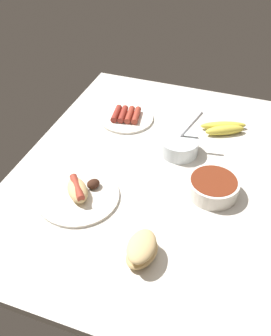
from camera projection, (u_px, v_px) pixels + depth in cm
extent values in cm
cube|color=silver|center=(152.00, 172.00, 131.44)|extent=(120.00, 90.00, 3.00)
cylinder|color=white|center=(78.00, 196.00, 119.65)|extent=(26.00, 26.00, 1.00)
ellipsoid|color=#DBB77A|center=(77.00, 190.00, 117.88)|extent=(12.46, 11.75, 4.40)
cylinder|color=#9E3828|center=(77.00, 187.00, 117.09)|extent=(9.74, 8.61, 2.40)
ellipsoid|color=#381E14|center=(93.00, 184.00, 121.17)|extent=(5.64, 5.38, 2.80)
cylinder|color=white|center=(126.00, 118.00, 153.36)|extent=(21.71, 21.71, 1.00)
cylinder|color=#9E3828|center=(136.00, 115.00, 151.71)|extent=(10.32, 4.18, 2.49)
cylinder|color=#9E3828|center=(130.00, 115.00, 152.05)|extent=(10.30, 3.97, 2.49)
cylinder|color=maroon|center=(123.00, 114.00, 152.38)|extent=(10.32, 4.11, 2.49)
cylinder|color=maroon|center=(116.00, 114.00, 152.72)|extent=(10.29, 3.88, 2.49)
ellipsoid|color=gold|center=(225.00, 130.00, 144.71)|extent=(10.73, 15.29, 3.64)
ellipsoid|color=gold|center=(223.00, 126.00, 147.43)|extent=(9.78, 17.91, 3.20)
cylinder|color=silver|center=(179.00, 146.00, 135.39)|extent=(13.78, 13.78, 5.72)
cylinder|color=beige|center=(179.00, 144.00, 134.64)|extent=(12.13, 12.13, 2.58)
cube|color=#B7B7BC|center=(187.00, 129.00, 133.27)|extent=(4.58, 9.19, 13.67)
cylinder|color=white|center=(213.00, 187.00, 119.60)|extent=(16.25, 16.25, 5.48)
cylinder|color=maroon|center=(214.00, 182.00, 118.07)|extent=(14.62, 14.62, 1.00)
ellipsoid|color=tan|center=(142.00, 253.00, 101.61)|extent=(12.79, 9.57, 3.60)
ellipsoid|color=#DBB77A|center=(142.00, 246.00, 98.80)|extent=(11.68, 7.63, 3.60)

